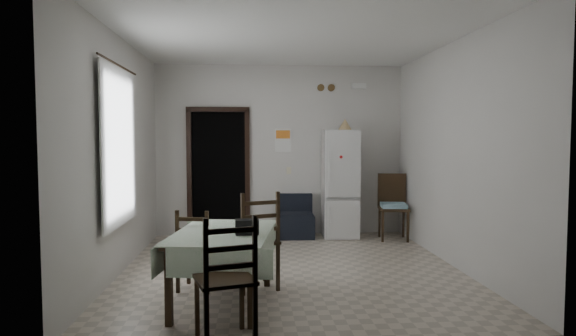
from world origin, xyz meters
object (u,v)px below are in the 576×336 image
(navy_seat, at_px, (296,216))
(corner_chair, at_px, (394,207))
(fridge, at_px, (340,184))
(dining_chair_far_right, at_px, (254,240))
(dining_chair_near_head, at_px, (225,278))
(dining_table, at_px, (224,268))
(dining_chair_far_left, at_px, (197,249))

(navy_seat, xyz_separation_m, corner_chair, (1.57, -0.31, 0.18))
(fridge, height_order, corner_chair, fridge)
(navy_seat, distance_m, corner_chair, 1.60)
(fridge, relative_size, navy_seat, 2.52)
(dining_chair_far_right, xyz_separation_m, dining_chair_near_head, (-0.25, -1.39, -0.01))
(corner_chair, distance_m, dining_chair_far_right, 3.30)
(dining_table, xyz_separation_m, dining_chair_far_right, (0.31, 0.49, 0.18))
(corner_chair, xyz_separation_m, dining_chair_far_left, (-2.91, -2.36, -0.09))
(navy_seat, bearing_deg, fridge, 2.05)
(dining_chair_far_right, relative_size, dining_chair_near_head, 1.03)
(dining_chair_far_right, height_order, dining_chair_near_head, dining_chair_far_right)
(navy_seat, xyz_separation_m, dining_chair_near_head, (-0.97, -4.07, 0.17))
(navy_seat, relative_size, dining_chair_far_left, 0.80)
(navy_seat, relative_size, dining_chair_near_head, 0.67)
(dining_table, bearing_deg, fridge, 69.42)
(navy_seat, height_order, corner_chair, corner_chair)
(dining_chair_far_left, bearing_deg, dining_chair_near_head, 117.66)
(dining_chair_near_head, bearing_deg, dining_table, -102.97)
(dining_chair_near_head, bearing_deg, fridge, -129.53)
(navy_seat, bearing_deg, dining_chair_near_head, -101.32)
(dining_chair_far_right, bearing_deg, corner_chair, -153.30)
(navy_seat, bearing_deg, dining_table, -105.91)
(dining_chair_far_right, bearing_deg, dining_chair_far_left, -20.80)
(navy_seat, height_order, dining_chair_far_right, dining_chair_far_right)
(dining_chair_near_head, bearing_deg, navy_seat, -120.15)
(corner_chair, xyz_separation_m, dining_chair_near_head, (-2.53, -3.76, -0.01))
(dining_chair_far_right, bearing_deg, navy_seat, -124.44)
(fridge, distance_m, dining_chair_far_left, 3.41)
(corner_chair, height_order, dining_chair_far_right, dining_chair_far_right)
(navy_seat, bearing_deg, corner_chair, -9.01)
(navy_seat, height_order, dining_table, dining_table)
(corner_chair, bearing_deg, dining_chair_far_right, -125.83)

